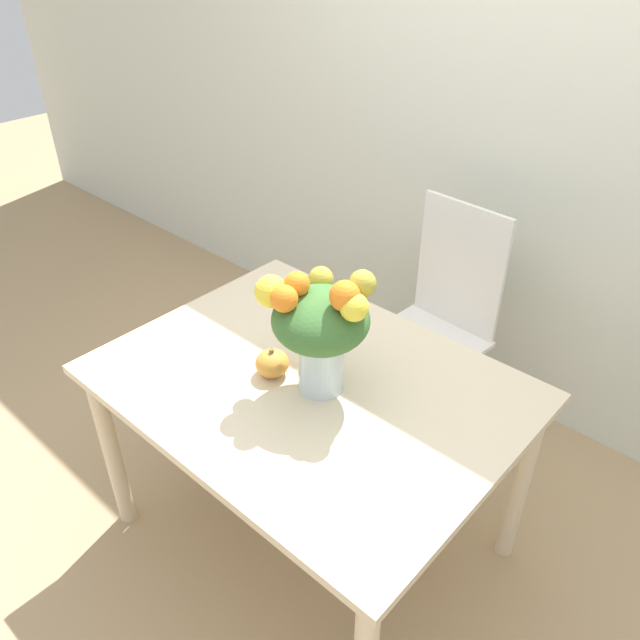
{
  "coord_description": "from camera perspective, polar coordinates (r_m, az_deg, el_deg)",
  "views": [
    {
      "loc": [
        1.03,
        -1.09,
        1.99
      ],
      "look_at": [
        0.05,
        -0.0,
        1.0
      ],
      "focal_mm": 35.0,
      "sensor_mm": 36.0,
      "label": 1
    }
  ],
  "objects": [
    {
      "name": "pumpkin",
      "position": [
        1.95,
        -4.4,
        -3.96
      ],
      "size": [
        0.11,
        0.11,
        0.1
      ],
      "color": "gold",
      "rests_on": "dining_table"
    },
    {
      "name": "ground_plane",
      "position": [
        2.49,
        -0.82,
        -18.88
      ],
      "size": [
        12.0,
        12.0,
        0.0
      ],
      "primitive_type": "plane",
      "color": "tan"
    },
    {
      "name": "dining_chair_near_window",
      "position": [
        2.63,
        10.62,
        -0.45
      ],
      "size": [
        0.44,
        0.44,
        1.02
      ],
      "rotation": [
        0.0,
        0.0,
        -0.06
      ],
      "color": "white",
      "rests_on": "ground_plane"
    },
    {
      "name": "flower_vase",
      "position": [
        1.78,
        -0.12,
        -0.49
      ],
      "size": [
        0.34,
        0.28,
        0.42
      ],
      "color": "silver",
      "rests_on": "dining_table"
    },
    {
      "name": "dining_table",
      "position": [
        2.01,
        -0.97,
        -7.62
      ],
      "size": [
        1.27,
        0.96,
        0.75
      ],
      "color": "beige",
      "rests_on": "ground_plane"
    },
    {
      "name": "wall_back",
      "position": [
        2.62,
        18.57,
        18.36
      ],
      "size": [
        8.0,
        0.06,
        2.7
      ],
      "color": "silver",
      "rests_on": "ground_plane"
    }
  ]
}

